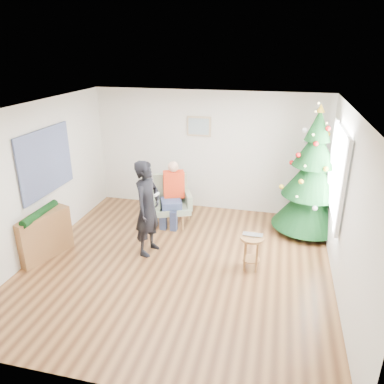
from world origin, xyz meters
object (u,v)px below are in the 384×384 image
(console, at_px, (43,235))
(standing_man, at_px, (148,208))
(christmas_tree, at_px, (312,177))
(stool, at_px, (251,252))
(armchair, at_px, (172,206))

(console, bearing_deg, standing_man, 36.38)
(christmas_tree, distance_m, standing_man, 3.16)
(christmas_tree, relative_size, standing_man, 1.47)
(stool, bearing_deg, standing_man, 176.08)
(armchair, bearing_deg, standing_man, -115.45)
(stool, distance_m, console, 3.56)
(christmas_tree, distance_m, console, 4.99)
(stool, xyz_separation_m, console, (-3.53, -0.44, 0.10))
(christmas_tree, bearing_deg, stool, -120.34)
(christmas_tree, bearing_deg, standing_man, -151.43)
(console, bearing_deg, armchair, 63.66)
(christmas_tree, distance_m, armchair, 2.82)
(armchair, height_order, console, armchair)
(stool, distance_m, armchair, 2.22)
(stool, height_order, standing_man, standing_man)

